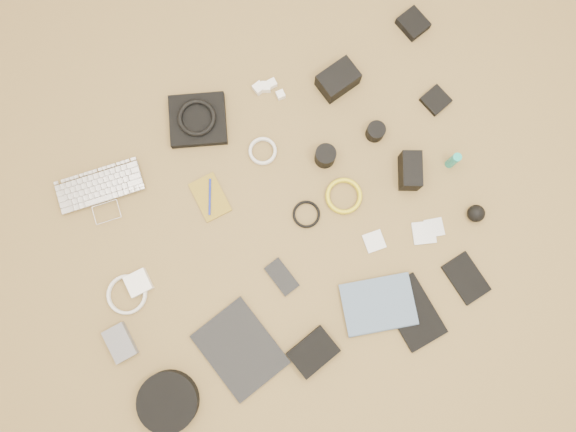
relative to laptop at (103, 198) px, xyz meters
name	(u,v)px	position (x,y,z in m)	size (l,w,h in m)	color
room_shell	(280,105)	(0.53, -0.34, 1.24)	(4.04, 4.04, 2.58)	olive
laptop	(103,198)	(0.00, 0.00, 0.00)	(0.29, 0.20, 0.02)	silver
headphone_pouch	(198,120)	(0.40, 0.13, 0.01)	(0.19, 0.18, 0.03)	black
headphones	(197,118)	(0.40, 0.13, 0.03)	(0.13, 0.13, 0.02)	black
charger_a	(259,88)	(0.64, 0.15, 0.00)	(0.03, 0.03, 0.03)	white
charger_b	(272,83)	(0.69, 0.15, 0.00)	(0.03, 0.03, 0.03)	white
charger_c	(281,95)	(0.70, 0.10, 0.00)	(0.03, 0.03, 0.03)	white
charger_d	(266,87)	(0.66, 0.14, 0.00)	(0.03, 0.03, 0.03)	white
dslr_camera	(338,80)	(0.90, 0.06, 0.03)	(0.13, 0.09, 0.08)	black
lens_pouch	(413,24)	(1.24, 0.15, 0.01)	(0.08, 0.10, 0.03)	black
notebook_olive	(210,197)	(0.34, -0.14, -0.01)	(0.10, 0.15, 0.01)	olive
pen_blue	(210,197)	(0.34, -0.14, 0.00)	(0.01, 0.01, 0.13)	#121F95
cable_white_a	(263,151)	(0.56, -0.06, -0.01)	(0.10, 0.10, 0.01)	silver
lens_a	(325,156)	(0.75, -0.17, 0.03)	(0.07, 0.07, 0.08)	black
lens_b	(375,132)	(0.95, -0.16, 0.02)	(0.06, 0.06, 0.06)	black
card_reader	(436,100)	(1.19, -0.13, 0.00)	(0.08, 0.08, 0.02)	black
power_brick	(138,283)	(0.01, -0.32, 0.00)	(0.07, 0.07, 0.03)	white
cable_white_b	(127,294)	(-0.04, -0.34, -0.01)	(0.13, 0.13, 0.01)	silver
cable_black	(306,214)	(0.61, -0.33, -0.01)	(0.09, 0.09, 0.01)	black
cable_yellow	(343,196)	(0.76, -0.32, 0.00)	(0.13, 0.13, 0.01)	gold
flash	(410,171)	(0.99, -0.33, 0.03)	(0.07, 0.12, 0.09)	black
lens_cleaner	(453,161)	(1.14, -0.36, 0.04)	(0.03, 0.03, 0.10)	teal
battery_charger	(120,343)	(-0.12, -0.48, 0.00)	(0.07, 0.11, 0.03)	slate
tablet	(240,349)	(0.23, -0.65, -0.01)	(0.21, 0.27, 0.01)	black
phone	(282,277)	(0.45, -0.49, -0.01)	(0.06, 0.12, 0.01)	black
filter_case_left	(374,241)	(0.79, -0.50, -0.01)	(0.07, 0.07, 0.01)	silver
filter_case_mid	(424,233)	(0.96, -0.54, -0.01)	(0.08, 0.08, 0.01)	silver
filter_case_right	(434,228)	(1.00, -0.54, -0.01)	(0.06, 0.06, 0.01)	silver
air_blower	(476,213)	(1.14, -0.55, 0.02)	(0.06, 0.06, 0.06)	black
headphone_case	(168,402)	(-0.04, -0.71, 0.02)	(0.20, 0.20, 0.05)	black
drive_case	(313,352)	(0.45, -0.75, 0.01)	(0.15, 0.10, 0.04)	black
paperback	(384,331)	(0.69, -0.78, 0.00)	(0.18, 0.24, 0.02)	#485F7A
notebook_black_a	(412,312)	(0.81, -0.77, 0.00)	(0.14, 0.22, 0.02)	black
notebook_black_b	(466,278)	(1.02, -0.74, -0.01)	(0.10, 0.15, 0.01)	black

